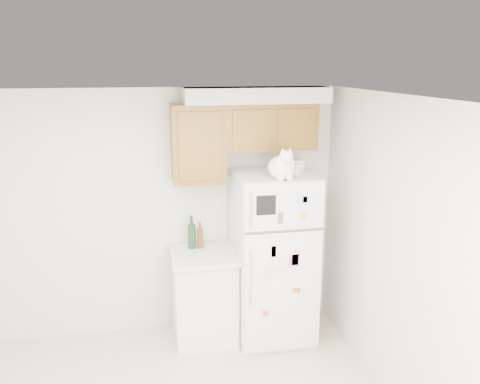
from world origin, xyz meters
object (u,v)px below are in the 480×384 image
object	(u,v)px
refrigerator	(273,257)
storage_box_front	(290,169)
base_counter	(204,296)
bottle_green	(192,232)
bottle_amber	(200,235)
cat	(283,167)
storage_box_back	(293,165)

from	to	relation	value
refrigerator	storage_box_front	bearing A→B (deg)	-11.59
base_counter	bottle_green	world-z (taller)	bottle_green
storage_box_front	base_counter	bearing A→B (deg)	157.26
refrigerator	bottle_amber	size ratio (longest dim) A/B	6.19
cat	storage_box_front	size ratio (longest dim) A/B	2.96
refrigerator	bottle_amber	bearing A→B (deg)	162.63
bottle_green	storage_box_back	bearing A→B (deg)	-5.81
base_counter	bottle_amber	xyz separation A→B (m)	(-0.01, 0.15, 0.59)
base_counter	storage_box_back	bearing A→B (deg)	3.33
storage_box_back	bottle_green	size ratio (longest dim) A/B	0.53
cat	bottle_amber	xyz separation A→B (m)	(-0.71, 0.46, -0.76)
cat	storage_box_front	xyz separation A→B (m)	(0.14, 0.22, -0.07)
cat	storage_box_back	xyz separation A→B (m)	(0.22, 0.37, -0.07)
base_counter	bottle_green	size ratio (longest dim) A/B	2.71
refrigerator	bottle_green	xyz separation A→B (m)	(-0.78, 0.23, 0.24)
bottle_green	refrigerator	bearing A→B (deg)	-16.30
storage_box_back	bottle_amber	xyz separation A→B (m)	(-0.92, 0.09, -0.69)
storage_box_back	bottle_amber	bearing A→B (deg)	159.37
cat	bottle_green	world-z (taller)	cat
cat	bottle_green	bearing A→B (deg)	149.00
cat	base_counter	bearing A→B (deg)	155.39
storage_box_back	storage_box_front	bearing A→B (deg)	-132.34
base_counter	storage_box_front	xyz separation A→B (m)	(0.83, -0.10, 1.28)
storage_box_front	bottle_green	distance (m)	1.16
refrigerator	base_counter	distance (m)	0.79
refrigerator	cat	size ratio (longest dim) A/B	3.84
refrigerator	bottle_amber	world-z (taller)	refrigerator
bottle_green	storage_box_front	bearing A→B (deg)	-15.59
bottle_green	bottle_amber	distance (m)	0.09
refrigerator	bottle_amber	xyz separation A→B (m)	(-0.70, 0.22, 0.21)
base_counter	storage_box_back	size ratio (longest dim) A/B	5.11
bottle_amber	storage_box_front	bearing A→B (deg)	-16.43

